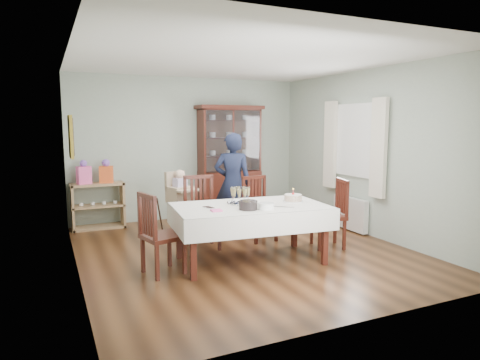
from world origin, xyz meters
TOP-DOWN VIEW (x-y plane):
  - floor at (0.00, 0.00)m, footprint 5.00×5.00m
  - room_shell at (0.00, 0.53)m, footprint 5.00×5.00m
  - dining_table at (-0.13, -0.48)m, footprint 2.10×1.34m
  - china_cabinet at (0.75, 2.26)m, footprint 1.30×0.48m
  - sideboard at (-1.75, 2.28)m, footprint 0.90×0.38m
  - picture_frame at (-2.22, 0.80)m, footprint 0.04×0.48m
  - window at (2.22, 0.30)m, footprint 0.04×1.02m
  - curtain_left at (2.16, -0.32)m, footprint 0.07×0.30m
  - curtain_right at (2.16, 0.92)m, footprint 0.07×0.30m
  - radiator at (2.16, 0.30)m, footprint 0.10×0.80m
  - chair_far_left at (-0.50, 0.38)m, footprint 0.51×0.51m
  - chair_far_right at (0.48, 0.43)m, footprint 0.47×0.47m
  - chair_end_left at (-1.31, -0.46)m, footprint 0.55×0.55m
  - chair_end_right at (1.24, -0.35)m, footprint 0.56×0.56m
  - woman at (0.26, 1.00)m, footprint 0.72×0.62m
  - high_chair at (-0.61, 1.11)m, footprint 0.62×0.62m
  - champagne_tray at (-0.20, -0.32)m, footprint 0.36×0.36m
  - birthday_cake at (0.52, -0.50)m, footprint 0.27×0.27m
  - plate_stack_dark at (-0.27, -0.72)m, footprint 0.24×0.24m
  - plate_stack_white at (-0.07, -0.81)m, footprint 0.20×0.20m
  - napkin_stack at (-0.67, -0.65)m, footprint 0.14×0.14m
  - cutlery at (-0.72, -0.41)m, footprint 0.14×0.18m
  - cake_knife at (0.20, -0.78)m, footprint 0.23×0.19m
  - gift_bag_pink at (-1.96, 2.26)m, footprint 0.25×0.20m
  - gift_bag_orange at (-1.59, 2.26)m, footprint 0.26×0.21m

SIDE VIEW (x-z plane):
  - floor at x=0.00m, z-range 0.00..0.00m
  - chair_far_right at x=0.48m, z-range -0.20..0.79m
  - chair_end_left at x=-1.31m, z-range -0.20..0.80m
  - radiator at x=2.16m, z-range 0.02..0.57m
  - chair_end_right at x=1.24m, z-range -0.20..0.81m
  - chair_far_left at x=-0.50m, z-range -0.21..0.84m
  - dining_table at x=-0.13m, z-range 0.00..0.76m
  - sideboard at x=-1.75m, z-range 0.00..0.80m
  - high_chair at x=-0.61m, z-range -0.12..0.98m
  - cake_knife at x=0.20m, z-range 0.76..0.77m
  - cutlery at x=-0.72m, z-range 0.76..0.77m
  - napkin_stack at x=-0.67m, z-range 0.76..0.78m
  - plate_stack_white at x=-0.07m, z-range 0.76..0.84m
  - birthday_cake at x=0.52m, z-range 0.72..0.90m
  - plate_stack_dark at x=-0.27m, z-range 0.76..0.87m
  - champagne_tray at x=-0.20m, z-range 0.72..0.94m
  - woman at x=0.26m, z-range 0.00..1.68m
  - gift_bag_pink at x=-1.96m, z-range 0.78..1.19m
  - gift_bag_orange at x=-1.59m, z-range 0.78..1.19m
  - china_cabinet at x=0.75m, z-range 0.04..2.21m
  - curtain_left at x=2.16m, z-range 0.67..2.23m
  - curtain_right at x=2.16m, z-range 0.67..2.23m
  - window at x=2.22m, z-range 0.94..2.16m
  - picture_frame at x=-2.22m, z-range 1.36..1.94m
  - room_shell at x=0.00m, z-range -0.80..4.20m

